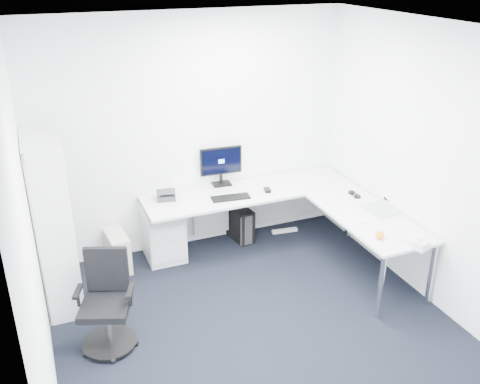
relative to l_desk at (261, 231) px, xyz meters
name	(u,v)px	position (x,y,z in m)	size (l,w,h in m)	color
ground	(269,345)	(-0.55, -1.40, -0.36)	(4.20, 4.20, 0.00)	black
ceiling	(277,35)	(-0.55, -1.40, 2.34)	(4.20, 4.20, 0.00)	white
wall_back	(193,135)	(-0.55, 0.70, 0.99)	(3.60, 0.02, 2.70)	white
wall_left	(32,254)	(-2.35, -1.40, 0.99)	(0.02, 4.20, 2.70)	white
wall_right	(451,177)	(1.25, -1.40, 0.99)	(0.02, 4.20, 2.70)	white
l_desk	(261,231)	(0.00, 0.00, 0.00)	(2.46, 1.38, 0.72)	silver
drawer_pedestal	(163,232)	(-1.01, 0.47, -0.04)	(0.42, 0.52, 0.64)	silver
bookshelf	(53,223)	(-2.17, 0.05, 0.50)	(0.33, 0.86, 1.72)	silver
task_chair	(105,304)	(-1.87, -0.87, 0.09)	(0.50, 0.50, 0.90)	black
black_pc_tower	(240,223)	(-0.04, 0.54, -0.15)	(0.19, 0.42, 0.41)	black
beige_pc_tower	(118,251)	(-1.55, 0.42, -0.15)	(0.20, 0.44, 0.42)	#BDB2A0
power_strip	(285,231)	(0.55, 0.47, -0.34)	(0.33, 0.06, 0.04)	silver
monitor	(221,166)	(-0.24, 0.62, 0.60)	(0.50, 0.16, 0.48)	black
black_keyboard	(231,198)	(-0.28, 0.22, 0.37)	(0.43, 0.15, 0.02)	black
mouse	(267,190)	(0.18, 0.24, 0.38)	(0.07, 0.11, 0.03)	black
desk_phone	(166,193)	(-0.95, 0.48, 0.43)	(0.20, 0.20, 0.14)	#2B2B2D
laptop	(381,200)	(1.07, -0.67, 0.49)	(0.36, 0.35, 0.26)	silver
white_keyboard	(354,215)	(0.75, -0.68, 0.37)	(0.11, 0.37, 0.01)	silver
headphones	(354,194)	(1.04, -0.24, 0.38)	(0.11, 0.18, 0.05)	black
orange_fruit	(380,235)	(0.70, -1.18, 0.40)	(0.08, 0.08, 0.08)	orange
tissue_box	(416,243)	(0.92, -1.44, 0.40)	(0.12, 0.23, 0.08)	silver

